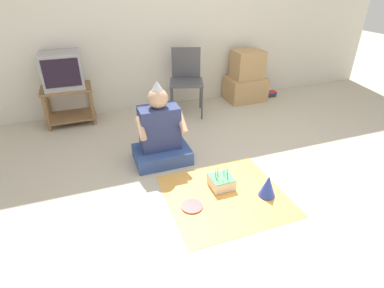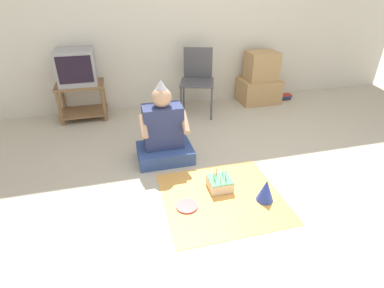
{
  "view_description": "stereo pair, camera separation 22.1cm",
  "coord_description": "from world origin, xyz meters",
  "px_view_note": "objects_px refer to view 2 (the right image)",
  "views": [
    {
      "loc": [
        -1.35,
        -1.76,
        1.66
      ],
      "look_at": [
        -0.55,
        0.43,
        0.35
      ],
      "focal_mm": 28.0,
      "sensor_mm": 36.0,
      "label": 1
    },
    {
      "loc": [
        -1.14,
        -1.82,
        1.66
      ],
      "look_at": [
        -0.55,
        0.43,
        0.35
      ],
      "focal_mm": 28.0,
      "sensor_mm": 36.0,
      "label": 2
    }
  ],
  "objects_px": {
    "party_hat_blue": "(266,190)",
    "birthday_cake": "(220,183)",
    "tv": "(76,67)",
    "paper_plate": "(187,206)",
    "cardboard_box_stack": "(260,81)",
    "folding_chair": "(197,76)",
    "person_seated": "(164,134)",
    "book_pile": "(285,97)"
  },
  "relations": [
    {
      "from": "book_pile",
      "to": "paper_plate",
      "type": "distance_m",
      "value": 2.89
    },
    {
      "from": "cardboard_box_stack",
      "to": "paper_plate",
      "type": "distance_m",
      "value": 2.6
    },
    {
      "from": "party_hat_blue",
      "to": "paper_plate",
      "type": "height_order",
      "value": "party_hat_blue"
    },
    {
      "from": "tv",
      "to": "cardboard_box_stack",
      "type": "relative_size",
      "value": 0.61
    },
    {
      "from": "folding_chair",
      "to": "birthday_cake",
      "type": "height_order",
      "value": "folding_chair"
    },
    {
      "from": "tv",
      "to": "party_hat_blue",
      "type": "relative_size",
      "value": 2.28
    },
    {
      "from": "person_seated",
      "to": "birthday_cake",
      "type": "distance_m",
      "value": 0.78
    },
    {
      "from": "person_seated",
      "to": "cardboard_box_stack",
      "type": "bearing_deg",
      "value": 36.9
    },
    {
      "from": "tv",
      "to": "paper_plate",
      "type": "height_order",
      "value": "tv"
    },
    {
      "from": "book_pile",
      "to": "paper_plate",
      "type": "height_order",
      "value": "book_pile"
    },
    {
      "from": "folding_chair",
      "to": "person_seated",
      "type": "bearing_deg",
      "value": -120.69
    },
    {
      "from": "cardboard_box_stack",
      "to": "birthday_cake",
      "type": "xyz_separation_m",
      "value": [
        -1.25,
        -1.86,
        -0.26
      ]
    },
    {
      "from": "birthday_cake",
      "to": "book_pile",
      "type": "bearing_deg",
      "value": 47.45
    },
    {
      "from": "cardboard_box_stack",
      "to": "party_hat_blue",
      "type": "relative_size",
      "value": 3.72
    },
    {
      "from": "cardboard_box_stack",
      "to": "person_seated",
      "type": "height_order",
      "value": "person_seated"
    },
    {
      "from": "person_seated",
      "to": "birthday_cake",
      "type": "xyz_separation_m",
      "value": [
        0.38,
        -0.64,
        -0.22
      ]
    },
    {
      "from": "party_hat_blue",
      "to": "tv",
      "type": "bearing_deg",
      "value": 125.74
    },
    {
      "from": "folding_chair",
      "to": "cardboard_box_stack",
      "type": "xyz_separation_m",
      "value": [
        0.98,
        0.13,
        -0.17
      ]
    },
    {
      "from": "birthday_cake",
      "to": "party_hat_blue",
      "type": "relative_size",
      "value": 1.01
    },
    {
      "from": "party_hat_blue",
      "to": "person_seated",
      "type": "bearing_deg",
      "value": 128.28
    },
    {
      "from": "tv",
      "to": "folding_chair",
      "type": "relative_size",
      "value": 0.53
    },
    {
      "from": "party_hat_blue",
      "to": "cardboard_box_stack",
      "type": "bearing_deg",
      "value": 66.08
    },
    {
      "from": "folding_chair",
      "to": "party_hat_blue",
      "type": "bearing_deg",
      "value": -88.73
    },
    {
      "from": "party_hat_blue",
      "to": "paper_plate",
      "type": "xyz_separation_m",
      "value": [
        -0.66,
        0.08,
        -0.09
      ]
    },
    {
      "from": "tv",
      "to": "folding_chair",
      "type": "xyz_separation_m",
      "value": [
        1.51,
        -0.17,
        -0.18
      ]
    },
    {
      "from": "folding_chair",
      "to": "person_seated",
      "type": "distance_m",
      "value": 1.3
    },
    {
      "from": "person_seated",
      "to": "party_hat_blue",
      "type": "bearing_deg",
      "value": -51.72
    },
    {
      "from": "tv",
      "to": "person_seated",
      "type": "xyz_separation_m",
      "value": [
        0.85,
        -1.27,
        -0.4
      ]
    },
    {
      "from": "party_hat_blue",
      "to": "paper_plate",
      "type": "relative_size",
      "value": 1.1
    },
    {
      "from": "folding_chair",
      "to": "party_hat_blue",
      "type": "relative_size",
      "value": 4.28
    },
    {
      "from": "folding_chair",
      "to": "paper_plate",
      "type": "distance_m",
      "value": 2.06
    },
    {
      "from": "book_pile",
      "to": "party_hat_blue",
      "type": "xyz_separation_m",
      "value": [
        -1.4,
        -2.11,
        0.07
      ]
    },
    {
      "from": "tv",
      "to": "birthday_cake",
      "type": "relative_size",
      "value": 2.26
    },
    {
      "from": "book_pile",
      "to": "birthday_cake",
      "type": "relative_size",
      "value": 0.87
    },
    {
      "from": "party_hat_blue",
      "to": "birthday_cake",
      "type": "bearing_deg",
      "value": 141.81
    },
    {
      "from": "folding_chair",
      "to": "book_pile",
      "type": "distance_m",
      "value": 1.52
    },
    {
      "from": "tv",
      "to": "book_pile",
      "type": "relative_size",
      "value": 2.6
    },
    {
      "from": "person_seated",
      "to": "paper_plate",
      "type": "height_order",
      "value": "person_seated"
    },
    {
      "from": "folding_chair",
      "to": "birthday_cake",
      "type": "xyz_separation_m",
      "value": [
        -0.27,
        -1.74,
        -0.44
      ]
    },
    {
      "from": "book_pile",
      "to": "cardboard_box_stack",
      "type": "bearing_deg",
      "value": -179.83
    },
    {
      "from": "book_pile",
      "to": "birthday_cake",
      "type": "bearing_deg",
      "value": -132.55
    },
    {
      "from": "cardboard_box_stack",
      "to": "book_pile",
      "type": "relative_size",
      "value": 4.23
    }
  ]
}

